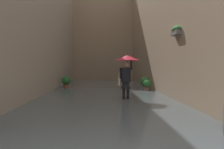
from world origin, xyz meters
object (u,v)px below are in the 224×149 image
potted_plant_far_left (147,85)px  potted_plant_near_left (145,82)px  person_wading (127,68)px  potted_plant_far_right (66,81)px

potted_plant_far_left → potted_plant_near_left: bearing=-96.2°
potted_plant_near_left → potted_plant_far_left: bearing=83.8°
person_wading → potted_plant_far_left: 3.58m
potted_plant_far_left → person_wading: bearing=63.1°
person_wading → potted_plant_far_left: bearing=-116.9°
potted_plant_far_right → potted_plant_near_left: potted_plant_far_right is taller
person_wading → potted_plant_near_left: (-1.68, -4.32, -1.01)m
potted_plant_far_right → potted_plant_near_left: 5.25m
potted_plant_near_left → potted_plant_far_right: bearing=-9.4°
potted_plant_far_right → potted_plant_near_left: size_ratio=1.04×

